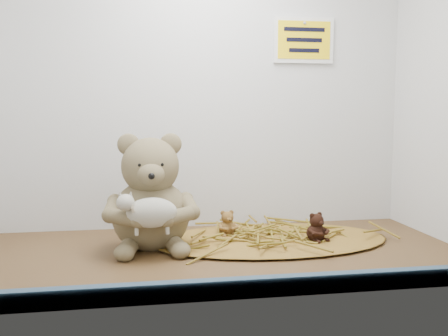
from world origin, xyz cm
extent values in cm
cube|color=#463118|center=(0.00, 0.00, 0.00)|extent=(120.00, 60.00, 0.40)
cube|color=silver|center=(0.00, 30.00, 45.00)|extent=(120.00, 0.40, 90.00)
cube|color=#344E64|center=(0.00, -28.80, 1.80)|extent=(119.28, 2.20, 3.60)
ellipsoid|color=brown|center=(15.07, 9.02, 0.61)|extent=(62.75, 36.43, 1.21)
cube|color=yellow|center=(30.00, 29.40, 55.00)|extent=(16.00, 1.20, 11.00)
camera|label=1|loc=(-18.11, -115.44, 33.81)|focal=40.00mm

